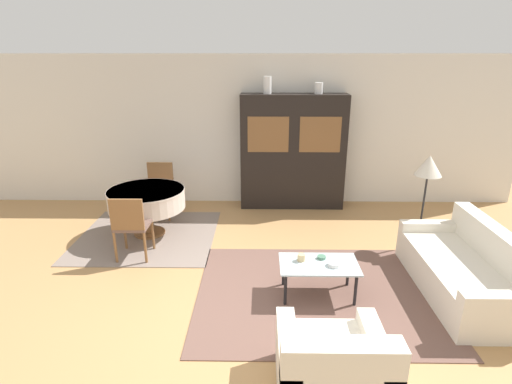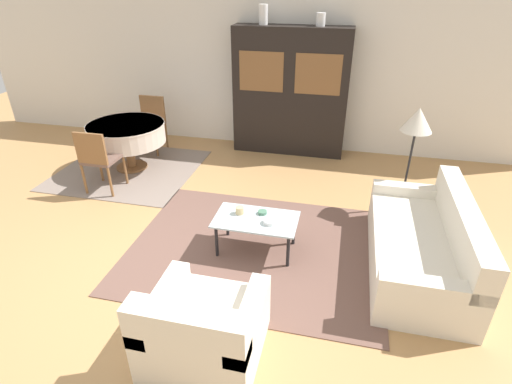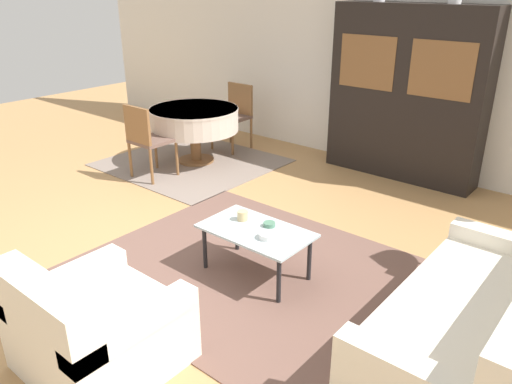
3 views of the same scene
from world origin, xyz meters
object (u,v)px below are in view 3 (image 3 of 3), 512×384
at_px(armchair, 94,329).
at_px(bowl, 268,236).
at_px(coffee_table, 256,235).
at_px(dining_chair_near, 146,137).
at_px(cup, 243,216).
at_px(dining_chair_far, 235,112).
at_px(couch, 481,326).
at_px(dining_table, 194,120).
at_px(bowl_small, 269,224).
at_px(display_cabinet, 406,94).

relative_size(armchair, bowl, 6.28).
bearing_deg(coffee_table, bowl, -17.98).
xyz_separation_m(dining_chair_near, cup, (2.23, -0.79, -0.07)).
relative_size(coffee_table, bowl, 6.40).
bearing_deg(dining_chair_far, coffee_table, 134.70).
bearing_deg(dining_chair_near, couch, -10.38).
bearing_deg(coffee_table, dining_chair_far, 134.70).
bearing_deg(cup, dining_table, 144.50).
bearing_deg(bowl_small, couch, -1.00).
xyz_separation_m(coffee_table, dining_table, (-2.42, 1.65, 0.21)).
bearing_deg(dining_table, dining_chair_near, -90.00).
bearing_deg(dining_table, couch, -20.53).
relative_size(coffee_table, dining_chair_far, 0.99).
distance_m(coffee_table, bowl_small, 0.14).
xyz_separation_m(armchair, bowl_small, (0.13, 1.59, 0.15)).
xyz_separation_m(display_cabinet, bowl, (0.27, -2.99, -0.58)).
relative_size(dining_table, bowl, 8.27).
bearing_deg(dining_table, armchair, -53.17).
height_order(coffee_table, dining_chair_near, dining_chair_near).
bearing_deg(display_cabinet, bowl, -84.87).
distance_m(armchair, dining_table, 3.92).
xyz_separation_m(coffee_table, dining_chair_near, (-2.42, 0.85, 0.16)).
xyz_separation_m(dining_chair_near, dining_chair_far, (0.00, 1.60, 0.00)).
xyz_separation_m(coffee_table, bowl_small, (0.05, 0.12, 0.06)).
height_order(cup, bowl_small, cup).
xyz_separation_m(couch, dining_chair_far, (-4.18, 2.36, 0.25)).
xyz_separation_m(couch, dining_chair_near, (-4.18, 0.77, 0.25)).
distance_m(armchair, bowl_small, 1.60).
bearing_deg(dining_chair_near, dining_table, 90.00).
bearing_deg(dining_chair_near, display_cabinet, 41.96).
bearing_deg(dining_table, bowl, -33.37).
relative_size(armchair, bowl_small, 8.97).
xyz_separation_m(couch, bowl, (-1.59, -0.14, 0.16)).
distance_m(couch, dining_chair_far, 4.81).
bearing_deg(display_cabinet, armchair, -89.70).
height_order(display_cabinet, dining_chair_near, display_cabinet).
xyz_separation_m(armchair, dining_chair_near, (-2.34, 2.33, 0.25)).
bearing_deg(dining_chair_near, dining_chair_far, 90.00).
distance_m(display_cabinet, dining_table, 2.69).
distance_m(coffee_table, dining_table, 2.94).
bearing_deg(couch, bowl_small, 89.00).
bearing_deg(dining_chair_near, bowl_small, -16.58).
height_order(armchair, dining_table, armchair).
bearing_deg(armchair, bowl, 80.23).
bearing_deg(armchair, cup, 94.31).
relative_size(dining_chair_far, bowl, 6.48).
height_order(armchair, cup, armchair).
height_order(dining_table, bowl_small, dining_table).
bearing_deg(armchair, couch, 40.41).
bearing_deg(armchair, coffee_table, 86.80).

